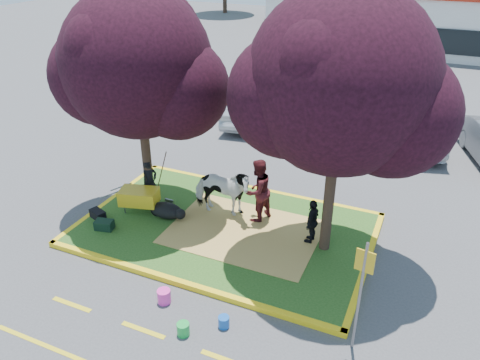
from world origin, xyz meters
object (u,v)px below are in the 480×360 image
at_px(bucket_blue, 224,322).
at_px(car_silver, 250,106).
at_px(car_black, 138,100).
at_px(calf, 166,210).
at_px(cow, 222,191).
at_px(handler, 150,182).
at_px(bucket_green, 183,329).
at_px(bucket_pink, 164,296).
at_px(sign_post, 361,285).
at_px(wheelbarrow, 140,197).

distance_m(bucket_blue, car_silver, 12.76).
relative_size(car_black, car_silver, 0.84).
relative_size(calf, car_silver, 0.24).
bearing_deg(cow, handler, 91.15).
height_order(handler, bucket_green, handler).
height_order(bucket_pink, car_black, car_black).
distance_m(handler, bucket_blue, 5.74).
relative_size(sign_post, bucket_blue, 9.90).
bearing_deg(bucket_green, bucket_blue, 38.29).
bearing_deg(sign_post, bucket_green, -152.72).
bearing_deg(bucket_green, sign_post, 18.21).
height_order(calf, car_silver, car_silver).
xyz_separation_m(calf, car_silver, (-0.94, 8.79, 0.36)).
bearing_deg(handler, calf, -103.85).
bearing_deg(bucket_pink, wheelbarrow, 131.94).
bearing_deg(car_black, wheelbarrow, -32.82).
height_order(calf, handler, handler).
distance_m(handler, bucket_pink, 4.53).
height_order(cow, sign_post, sign_post).
distance_m(bucket_blue, car_black, 14.64).
bearing_deg(bucket_green, cow, 105.44).
xyz_separation_m(handler, bucket_pink, (2.68, -3.58, -0.71)).
relative_size(handler, sign_post, 0.55).
bearing_deg(bucket_pink, car_silver, 103.00).
relative_size(handler, car_silver, 0.33).
bearing_deg(car_black, car_silver, 33.42).
relative_size(bucket_pink, bucket_blue, 1.27).
xyz_separation_m(cow, sign_post, (4.69, -3.44, 0.74)).
distance_m(cow, calf, 1.76).
bearing_deg(car_silver, bucket_green, 98.91).
bearing_deg(handler, bucket_blue, -113.34).
height_order(cow, calf, cow).
xyz_separation_m(bucket_green, car_black, (-9.05, 11.46, 0.49)).
xyz_separation_m(cow, car_silver, (-2.39, 7.96, -0.19)).
height_order(bucket_green, car_silver, car_silver).
bearing_deg(sign_post, cow, 152.83).
xyz_separation_m(bucket_pink, car_black, (-8.13, 10.76, 0.47)).
distance_m(bucket_pink, car_silver, 12.16).
bearing_deg(wheelbarrow, car_silver, 75.61).
height_order(calf, car_black, car_black).
bearing_deg(car_silver, handler, 83.04).
relative_size(calf, wheelbarrow, 0.52).
relative_size(handler, wheelbarrow, 0.72).
bearing_deg(bucket_blue, bucket_pink, 175.14).
xyz_separation_m(bucket_green, bucket_pink, (-0.92, 0.70, 0.02)).
relative_size(handler, bucket_pink, 4.27).
distance_m(car_black, car_silver, 5.51).
bearing_deg(bucket_pink, handler, 126.79).
bearing_deg(bucket_pink, bucket_green, -37.23).
xyz_separation_m(bucket_pink, car_silver, (-2.73, 11.84, 0.57)).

